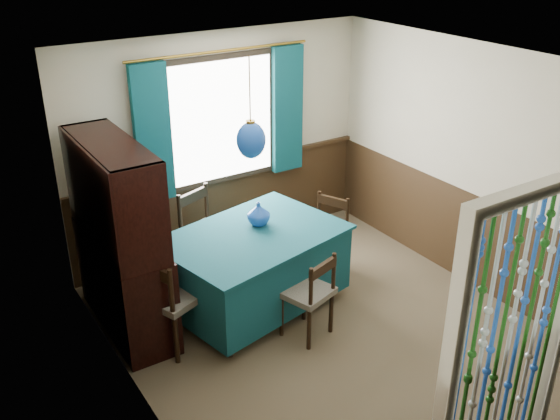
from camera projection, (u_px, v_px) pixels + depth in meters
floor at (324, 328)px, 5.94m from camera, size 4.00×4.00×0.00m
ceiling at (334, 65)px, 4.88m from camera, size 4.00×4.00×0.00m
wall_back at (221, 145)px, 6.93m from camera, size 3.60×0.00×3.60m
wall_front at (521, 324)px, 3.89m from camera, size 3.60×0.00×3.60m
wall_left at (130, 266)px, 4.53m from camera, size 0.00×4.00×4.00m
wall_right at (471, 168)px, 6.29m from camera, size 0.00×4.00×4.00m
wainscot_back at (224, 207)px, 7.24m from camera, size 3.60×0.00×3.60m
wainscot_front at (501, 414)px, 4.22m from camera, size 3.60×0.00×3.60m
wainscot_left at (142, 349)px, 4.85m from camera, size 0.00×4.00×4.00m
wainscot_right at (461, 235)px, 6.60m from camera, size 0.00×4.00×4.00m
window at (222, 120)px, 6.76m from camera, size 1.32×0.12×1.42m
doorway at (508, 345)px, 4.02m from camera, size 1.16×0.12×2.18m
dining_table at (253, 265)px, 6.08m from camera, size 1.90×1.49×0.82m
chair_near at (309, 294)px, 5.66m from camera, size 0.52×0.51×0.85m
chair_far at (206, 233)px, 6.60m from camera, size 0.61×0.60×0.98m
chair_left at (171, 299)px, 5.49m from camera, size 0.58×0.60×0.95m
chair_right at (326, 234)px, 6.71m from camera, size 0.55×0.56×0.86m
sideboard at (123, 267)px, 5.74m from camera, size 0.49×1.40×1.84m
pendant_lamp at (251, 140)px, 5.53m from camera, size 0.27×0.27×0.91m
vase_table at (259, 214)px, 6.07m from camera, size 0.27×0.27×0.21m
bowl_shelf at (131, 211)px, 5.31m from camera, size 0.20×0.20×0.05m
vase_sideboard at (110, 212)px, 5.89m from camera, size 0.26×0.26×0.21m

